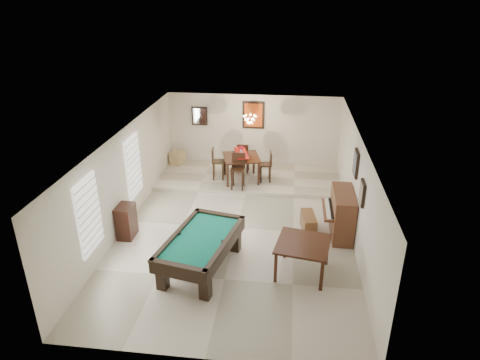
% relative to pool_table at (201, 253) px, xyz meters
% --- Properties ---
extents(ground_plane, '(6.00, 9.00, 0.02)m').
position_rel_pool_table_xyz_m(ground_plane, '(0.59, 1.88, -0.41)').
color(ground_plane, beige).
extents(wall_back, '(6.00, 0.04, 2.60)m').
position_rel_pool_table_xyz_m(wall_back, '(0.59, 6.38, 0.90)').
color(wall_back, silver).
rests_on(wall_back, ground_plane).
extents(wall_front, '(6.00, 0.04, 2.60)m').
position_rel_pool_table_xyz_m(wall_front, '(0.59, -2.62, 0.90)').
color(wall_front, silver).
rests_on(wall_front, ground_plane).
extents(wall_left, '(0.04, 9.00, 2.60)m').
position_rel_pool_table_xyz_m(wall_left, '(-2.41, 1.88, 0.90)').
color(wall_left, silver).
rests_on(wall_left, ground_plane).
extents(wall_right, '(0.04, 9.00, 2.60)m').
position_rel_pool_table_xyz_m(wall_right, '(3.59, 1.88, 0.90)').
color(wall_right, silver).
rests_on(wall_right, ground_plane).
extents(ceiling, '(6.00, 9.00, 0.04)m').
position_rel_pool_table_xyz_m(ceiling, '(0.59, 1.88, 2.20)').
color(ceiling, white).
rests_on(ceiling, wall_back).
extents(dining_step, '(6.00, 2.50, 0.12)m').
position_rel_pool_table_xyz_m(dining_step, '(0.59, 5.13, -0.34)').
color(dining_step, beige).
rests_on(dining_step, ground_plane).
extents(window_left_front, '(0.06, 1.00, 1.70)m').
position_rel_pool_table_xyz_m(window_left_front, '(-2.38, -0.32, 1.00)').
color(window_left_front, white).
rests_on(window_left_front, wall_left).
extents(window_left_rear, '(0.06, 1.00, 1.70)m').
position_rel_pool_table_xyz_m(window_left_rear, '(-2.38, 2.48, 1.00)').
color(window_left_rear, white).
rests_on(window_left_rear, wall_left).
extents(pool_table, '(1.76, 2.60, 0.79)m').
position_rel_pool_table_xyz_m(pool_table, '(0.00, 0.00, 0.00)').
color(pool_table, black).
rests_on(pool_table, ground_plane).
extents(square_table, '(1.32, 1.32, 0.79)m').
position_rel_pool_table_xyz_m(square_table, '(2.28, 0.09, -0.00)').
color(square_table, black).
rests_on(square_table, ground_plane).
extents(upright_piano, '(0.80, 1.42, 1.18)m').
position_rel_pool_table_xyz_m(upright_piano, '(3.17, 1.91, 0.20)').
color(upright_piano, brown).
rests_on(upright_piano, ground_plane).
extents(piano_bench, '(0.43, 0.86, 0.46)m').
position_rel_pool_table_xyz_m(piano_bench, '(2.47, 1.98, -0.17)').
color(piano_bench, brown).
rests_on(piano_bench, ground_plane).
extents(apothecary_chest, '(0.39, 0.59, 0.88)m').
position_rel_pool_table_xyz_m(apothecary_chest, '(-2.19, 1.13, 0.04)').
color(apothecary_chest, black).
rests_on(apothecary_chest, ground_plane).
extents(dining_table, '(1.37, 1.37, 0.94)m').
position_rel_pool_table_xyz_m(dining_table, '(0.35, 4.80, 0.19)').
color(dining_table, black).
rests_on(dining_table, dining_step).
extents(flower_vase, '(0.18, 0.18, 0.25)m').
position_rel_pool_table_xyz_m(flower_vase, '(0.35, 4.80, 0.78)').
color(flower_vase, red).
rests_on(flower_vase, dining_table).
extents(dining_chair_south, '(0.42, 0.42, 1.13)m').
position_rel_pool_table_xyz_m(dining_chair_south, '(0.31, 4.14, 0.29)').
color(dining_chair_south, black).
rests_on(dining_chair_south, dining_step).
extents(dining_chair_north, '(0.39, 0.39, 1.03)m').
position_rel_pool_table_xyz_m(dining_chair_north, '(0.34, 5.51, 0.24)').
color(dining_chair_north, black).
rests_on(dining_chair_north, dining_step).
extents(dining_chair_west, '(0.42, 0.42, 1.03)m').
position_rel_pool_table_xyz_m(dining_chair_west, '(-0.42, 4.82, 0.24)').
color(dining_chair_west, black).
rests_on(dining_chair_west, dining_step).
extents(dining_chair_east, '(0.42, 0.42, 1.01)m').
position_rel_pool_table_xyz_m(dining_chair_east, '(1.13, 4.79, 0.23)').
color(dining_chair_east, black).
rests_on(dining_chair_east, dining_step).
extents(corner_bench, '(0.49, 0.57, 0.45)m').
position_rel_pool_table_xyz_m(corner_bench, '(-2.10, 5.93, -0.05)').
color(corner_bench, tan).
rests_on(corner_bench, dining_step).
extents(chandelier, '(0.44, 0.44, 0.60)m').
position_rel_pool_table_xyz_m(chandelier, '(0.59, 5.08, 1.80)').
color(chandelier, '#FFE5B2').
rests_on(chandelier, ceiling).
extents(back_painting, '(0.75, 0.06, 0.95)m').
position_rel_pool_table_xyz_m(back_painting, '(0.59, 6.34, 1.50)').
color(back_painting, '#D84C14').
rests_on(back_painting, wall_back).
extents(back_mirror, '(0.55, 0.06, 0.65)m').
position_rel_pool_table_xyz_m(back_mirror, '(-1.31, 6.34, 1.40)').
color(back_mirror, white).
rests_on(back_mirror, wall_back).
extents(right_picture_upper, '(0.06, 0.55, 0.65)m').
position_rel_pool_table_xyz_m(right_picture_upper, '(3.55, 2.18, 1.50)').
color(right_picture_upper, slate).
rests_on(right_picture_upper, wall_right).
extents(right_picture_lower, '(0.06, 0.45, 0.55)m').
position_rel_pool_table_xyz_m(right_picture_lower, '(3.55, 0.88, 1.30)').
color(right_picture_lower, gray).
rests_on(right_picture_lower, wall_right).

